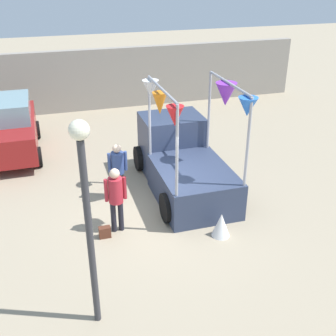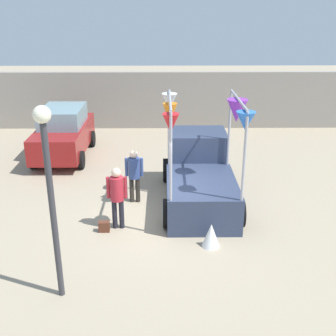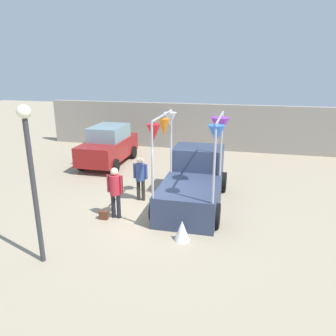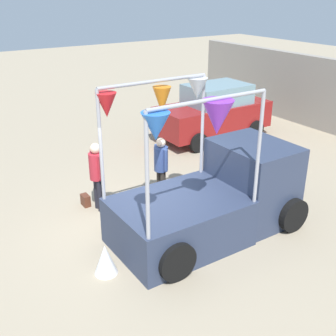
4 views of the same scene
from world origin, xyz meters
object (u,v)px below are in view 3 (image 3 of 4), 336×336
at_px(vendor_truck, 194,179).
at_px(street_lamp, 31,164).
at_px(folded_kite_bundle_white, 182,231).
at_px(person_customer, 115,188).
at_px(parked_car, 108,145).
at_px(person_vendor, 140,175).
at_px(handbag, 104,215).

relative_size(vendor_truck, street_lamp, 1.04).
distance_m(street_lamp, folded_kite_bundle_white, 4.31).
height_order(person_customer, folded_kite_bundle_white, person_customer).
height_order(parked_car, folded_kite_bundle_white, parked_car).
height_order(vendor_truck, folded_kite_bundle_white, vendor_truck).
bearing_deg(street_lamp, person_customer, 71.92).
relative_size(person_vendor, street_lamp, 0.41).
distance_m(person_customer, handbag, 0.96).
xyz_separation_m(vendor_truck, folded_kite_bundle_white, (0.10, -2.73, -0.56)).
bearing_deg(parked_car, vendor_truck, -37.98).
bearing_deg(folded_kite_bundle_white, vendor_truck, 92.01).
relative_size(person_customer, folded_kite_bundle_white, 2.80).
distance_m(person_vendor, street_lamp, 4.71).
bearing_deg(person_vendor, folded_kite_bundle_white, -51.24).
distance_m(person_vendor, folded_kite_bundle_white, 3.25).
bearing_deg(vendor_truck, person_vendor, -172.56).
relative_size(person_customer, handbag, 6.00).
relative_size(person_vendor, handbag, 5.74).
height_order(person_vendor, handbag, person_vendor).
xyz_separation_m(vendor_truck, person_customer, (-2.23, -1.80, 0.15)).
relative_size(vendor_truck, folded_kite_bundle_white, 6.75).
distance_m(vendor_truck, handbag, 3.34).
bearing_deg(folded_kite_bundle_white, parked_car, 127.14).
bearing_deg(person_vendor, street_lamp, -105.99).
height_order(person_customer, street_lamp, street_lamp).
bearing_deg(handbag, parked_car, 111.26).
bearing_deg(parked_car, person_vendor, -53.89).
bearing_deg(vendor_truck, street_lamp, -124.66).
bearing_deg(street_lamp, person_vendor, 74.01).
xyz_separation_m(person_customer, folded_kite_bundle_white, (2.33, -0.93, -0.72)).
distance_m(parked_car, handbag, 6.23).
bearing_deg(person_customer, handbag, -150.26).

